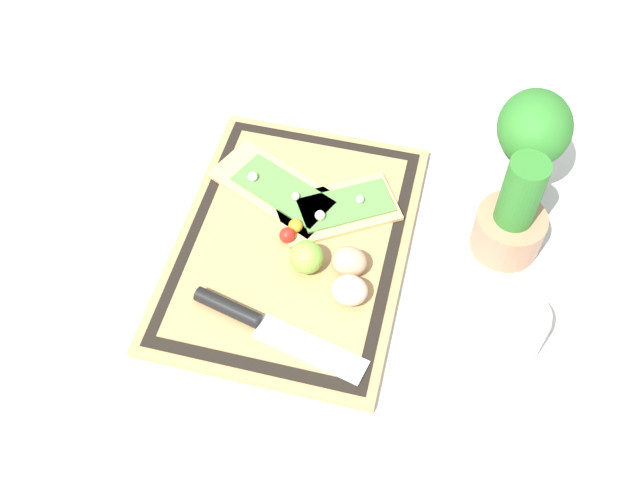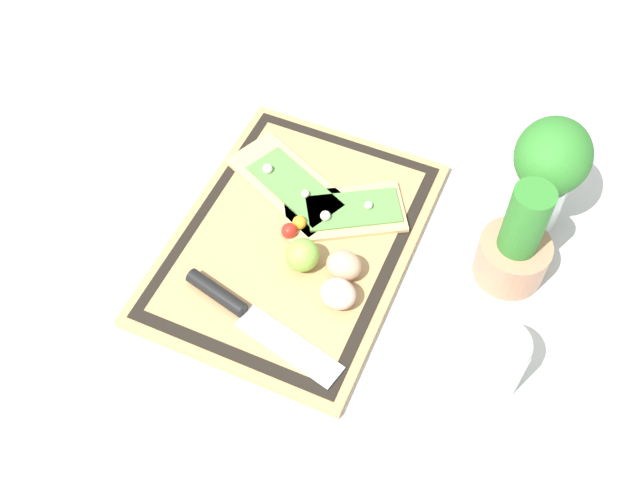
% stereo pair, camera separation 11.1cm
% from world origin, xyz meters
% --- Properties ---
extents(ground_plane, '(6.00, 6.00, 0.00)m').
position_xyz_m(ground_plane, '(0.00, 0.00, 0.00)').
color(ground_plane, silver).
extents(cutting_board, '(0.47, 0.35, 0.02)m').
position_xyz_m(cutting_board, '(0.00, 0.00, 0.01)').
color(cutting_board, tan).
rests_on(cutting_board, ground_plane).
extents(pizza_slice_near, '(0.17, 0.23, 0.02)m').
position_xyz_m(pizza_slice_near, '(-0.09, -0.05, 0.02)').
color(pizza_slice_near, tan).
rests_on(pizza_slice_near, cutting_board).
extents(pizza_slice_far, '(0.18, 0.21, 0.02)m').
position_xyz_m(pizza_slice_far, '(-0.07, 0.06, 0.02)').
color(pizza_slice_far, tan).
rests_on(pizza_slice_far, cutting_board).
extents(knife, '(0.09, 0.26, 0.02)m').
position_xyz_m(knife, '(0.15, -0.02, 0.03)').
color(knife, silver).
rests_on(knife, cutting_board).
extents(egg_brown, '(0.05, 0.05, 0.05)m').
position_xyz_m(egg_brown, '(0.03, 0.09, 0.04)').
color(egg_brown, tan).
rests_on(egg_brown, cutting_board).
extents(egg_pink, '(0.05, 0.05, 0.05)m').
position_xyz_m(egg_pink, '(0.08, 0.11, 0.04)').
color(egg_pink, beige).
rests_on(egg_pink, cutting_board).
extents(lime, '(0.05, 0.05, 0.05)m').
position_xyz_m(lime, '(0.04, 0.03, 0.04)').
color(lime, '#7FB742').
rests_on(lime, cutting_board).
extents(cherry_tomato_red, '(0.02, 0.02, 0.02)m').
position_xyz_m(cherry_tomato_red, '(0.00, -0.01, 0.03)').
color(cherry_tomato_red, red).
rests_on(cherry_tomato_red, cutting_board).
extents(cherry_tomato_yellow, '(0.02, 0.02, 0.02)m').
position_xyz_m(cherry_tomato_yellow, '(-0.02, -0.00, 0.03)').
color(cherry_tomato_yellow, gold).
rests_on(cherry_tomato_yellow, cutting_board).
extents(herb_pot, '(0.10, 0.10, 0.19)m').
position_xyz_m(herb_pot, '(-0.08, 0.31, 0.07)').
color(herb_pot, '#AD7A5B').
rests_on(herb_pot, ground_plane).
extents(sauce_jar, '(0.08, 0.08, 0.10)m').
position_xyz_m(sauce_jar, '(0.09, 0.34, 0.04)').
color(sauce_jar, silver).
rests_on(sauce_jar, ground_plane).
extents(herb_glass, '(0.13, 0.11, 0.19)m').
position_xyz_m(herb_glass, '(-0.20, 0.32, 0.12)').
color(herb_glass, silver).
rests_on(herb_glass, ground_plane).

